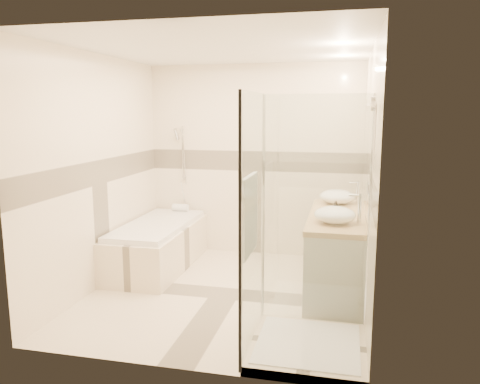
% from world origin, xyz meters
% --- Properties ---
extents(room, '(2.82, 3.02, 2.52)m').
position_xyz_m(room, '(0.06, 0.01, 1.26)').
color(room, beige).
rests_on(room, ground).
extents(bathtub, '(0.75, 1.70, 0.56)m').
position_xyz_m(bathtub, '(-1.02, 0.65, 0.31)').
color(bathtub, beige).
rests_on(bathtub, ground).
extents(vanity, '(0.58, 1.62, 0.85)m').
position_xyz_m(vanity, '(1.12, 0.30, 0.43)').
color(vanity, white).
rests_on(vanity, ground).
extents(shower_enclosure, '(0.96, 0.93, 2.04)m').
position_xyz_m(shower_enclosure, '(0.83, -0.97, 0.51)').
color(shower_enclosure, beige).
rests_on(shower_enclosure, ground).
extents(vessel_sink_near, '(0.40, 0.40, 0.16)m').
position_xyz_m(vessel_sink_near, '(1.10, 0.87, 0.93)').
color(vessel_sink_near, white).
rests_on(vessel_sink_near, vanity).
extents(vessel_sink_far, '(0.39, 0.39, 0.16)m').
position_xyz_m(vessel_sink_far, '(1.10, -0.10, 0.93)').
color(vessel_sink_far, white).
rests_on(vessel_sink_far, vanity).
extents(faucet_near, '(0.11, 0.03, 0.26)m').
position_xyz_m(faucet_near, '(1.32, 0.87, 1.00)').
color(faucet_near, silver).
rests_on(faucet_near, vanity).
extents(faucet_far, '(0.12, 0.03, 0.29)m').
position_xyz_m(faucet_far, '(1.32, -0.10, 1.02)').
color(faucet_far, silver).
rests_on(faucet_far, vanity).
extents(amenity_bottle_a, '(0.08, 0.08, 0.15)m').
position_xyz_m(amenity_bottle_a, '(1.10, 0.20, 0.93)').
color(amenity_bottle_a, black).
rests_on(amenity_bottle_a, vanity).
extents(amenity_bottle_b, '(0.14, 0.14, 0.14)m').
position_xyz_m(amenity_bottle_b, '(1.10, 0.25, 0.92)').
color(amenity_bottle_b, black).
rests_on(amenity_bottle_b, vanity).
extents(folded_towels, '(0.23, 0.31, 0.09)m').
position_xyz_m(folded_towels, '(1.10, 1.02, 0.90)').
color(folded_towels, white).
rests_on(folded_towels, vanity).
extents(rolled_towel, '(0.21, 0.10, 0.10)m').
position_xyz_m(rolled_towel, '(-0.98, 1.35, 0.61)').
color(rolled_towel, white).
rests_on(rolled_towel, bathtub).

